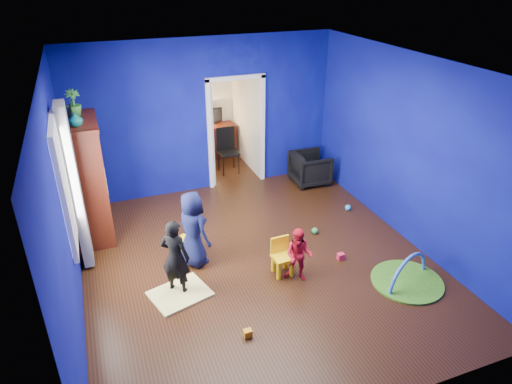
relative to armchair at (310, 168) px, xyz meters
name	(u,v)px	position (x,y,z in m)	size (l,w,h in m)	color
floor	(258,262)	(-1.98, -2.20, -0.32)	(5.00, 5.50, 0.01)	black
ceiling	(258,67)	(-1.98, -2.20, 2.58)	(5.00, 5.50, 0.01)	white
wall_back	(205,117)	(-1.98, 0.55, 1.13)	(5.00, 0.02, 2.90)	#090A70
wall_front	(372,300)	(-1.98, -4.95, 1.13)	(5.00, 0.02, 2.90)	#090A70
wall_left	(62,206)	(-4.48, -2.20, 1.13)	(0.02, 5.50, 2.90)	#090A70
wall_right	(410,151)	(0.52, -2.20, 1.13)	(0.02, 5.50, 2.90)	#090A70
alcove	(223,111)	(-1.38, 1.42, 0.93)	(1.00, 1.75, 2.50)	silver
armchair	(310,168)	(0.00, 0.00, 0.00)	(0.69, 0.71, 0.65)	black
child_black	(175,257)	(-3.24, -2.42, 0.23)	(0.40, 0.26, 1.11)	black
child_navy	(193,229)	(-2.86, -1.88, 0.26)	(0.57, 0.37, 1.18)	#0F1639
toddler_red	(299,255)	(-1.59, -2.78, 0.08)	(0.39, 0.31, 0.81)	red
vase	(75,119)	(-4.20, -0.78, 1.74)	(0.20, 0.20, 0.21)	#0D646E
potted_plant	(73,103)	(-4.20, -0.26, 1.84)	(0.22, 0.22, 0.40)	green
tv_armoire	(87,180)	(-4.20, -0.48, 0.66)	(0.58, 1.14, 1.96)	#42110B
crt_tv	(89,177)	(-4.16, -0.48, 0.70)	(0.46, 0.70, 0.54)	silver
yellow_blanket	(180,294)	(-3.24, -2.52, -0.31)	(0.75, 0.60, 0.03)	#F2E07A
hopper_ball	(188,244)	(-2.91, -1.63, -0.14)	(0.37, 0.37, 0.37)	yellow
kid_chair	(283,259)	(-1.74, -2.58, -0.07)	(0.28, 0.28, 0.50)	yellow
play_mat	(407,281)	(-0.18, -3.39, -0.31)	(1.00, 1.00, 0.03)	#419120
toy_arch	(407,281)	(-0.18, -3.39, -0.30)	(0.89, 0.89, 0.05)	#3F8CD8
window_left	(62,186)	(-4.46, -1.85, 1.23)	(0.03, 0.95, 1.55)	white
curtain	(75,188)	(-4.35, -1.30, 0.93)	(0.14, 0.42, 2.40)	slate
doorway	(236,134)	(-1.38, 0.55, 0.73)	(1.16, 0.10, 2.10)	white
study_desk	(216,141)	(-1.38, 2.06, 0.05)	(0.88, 0.44, 0.75)	#3D140A
desk_monitor	(213,115)	(-1.38, 2.18, 0.63)	(0.40, 0.05, 0.32)	black
desk_lamp	(202,118)	(-1.66, 2.12, 0.61)	(0.14, 0.14, 0.14)	#FFD88C
folding_chair	(228,152)	(-1.38, 1.10, 0.14)	(0.40, 0.40, 0.92)	black
book_shelf	(211,67)	(-1.38, 2.17, 1.70)	(0.88, 0.24, 0.04)	white
toy_0	(341,256)	(-0.77, -2.58, -0.27)	(0.10, 0.08, 0.10)	#EC2746
toy_1	(348,207)	(0.13, -1.28, -0.27)	(0.11, 0.11, 0.11)	#29AAEB
toy_2	(248,333)	(-2.64, -3.58, -0.27)	(0.10, 0.08, 0.10)	orange
toy_3	(315,231)	(-0.80, -1.78, -0.27)	(0.11, 0.11, 0.11)	green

